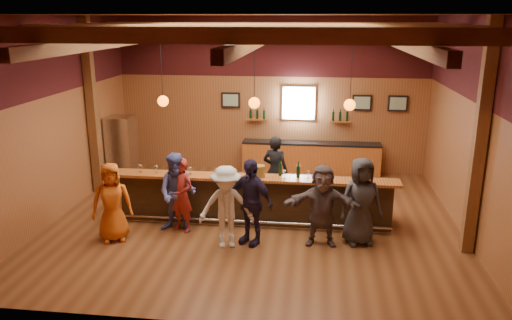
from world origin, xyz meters
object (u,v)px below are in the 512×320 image
object	(u,v)px
customer_dark	(361,201)
ice_bucket	(260,171)
customer_denim	(178,193)
customer_navy	(250,202)
customer_white	(226,207)
stainless_fridge	(122,148)
customer_orange	(112,202)
bar_counter	(256,197)
bartender	(275,171)
customer_redvest	(182,195)
bottle_a	(280,169)
customer_brown	(322,205)
back_bar_cabinet	(311,158)

from	to	relation	value
customer_dark	ice_bucket	world-z (taller)	customer_dark
customer_denim	customer_navy	distance (m)	1.65
customer_denim	customer_white	distance (m)	1.30
stainless_fridge	customer_orange	distance (m)	4.16
bar_counter	bartender	distance (m)	1.02
customer_redvest	ice_bucket	bearing A→B (deg)	43.29
customer_navy	bottle_a	bearing A→B (deg)	93.72
stainless_fridge	customer_brown	xyz separation A→B (m)	(5.59, -3.63, -0.06)
customer_dark	bar_counter	bearing A→B (deg)	139.07
customer_brown	bartender	bearing A→B (deg)	117.06
customer_white	customer_dark	size ratio (longest dim) A/B	0.94
bar_counter	bartender	world-z (taller)	bartender
customer_navy	customer_dark	size ratio (longest dim) A/B	0.99
customer_dark	customer_white	bearing A→B (deg)	173.99
back_bar_cabinet	bartender	world-z (taller)	bartender
bartender	bar_counter	bearing A→B (deg)	85.21
customer_navy	customer_brown	bearing A→B (deg)	32.81
bar_counter	bartender	size ratio (longest dim) A/B	3.60
customer_brown	customer_denim	bearing A→B (deg)	173.54
customer_redvest	bartender	size ratio (longest dim) A/B	0.92
back_bar_cabinet	ice_bucket	world-z (taller)	ice_bucket
customer_orange	customer_dark	distance (m)	5.04
bar_counter	bottle_a	world-z (taller)	bottle_a
customer_white	customer_navy	distance (m)	0.50
customer_orange	customer_denim	size ratio (longest dim) A/B	0.95
bar_counter	customer_white	size ratio (longest dim) A/B	3.73
customer_brown	ice_bucket	size ratio (longest dim) A/B	6.52
customer_denim	bartender	distance (m)	2.63
back_bar_cabinet	customer_navy	distance (m)	5.02
bartender	stainless_fridge	bearing A→B (deg)	-1.74
customer_brown	stainless_fridge	bearing A→B (deg)	145.76
ice_bucket	customer_orange	bearing A→B (deg)	-158.32
customer_dark	bottle_a	distance (m)	1.92
stainless_fridge	customer_orange	xyz separation A→B (m)	(1.34, -3.94, -0.07)
bar_counter	customer_navy	size ratio (longest dim) A/B	3.52
stainless_fridge	bottle_a	xyz separation A→B (m)	(4.68, -2.62, 0.35)
customer_dark	bartender	distance (m)	2.68
customer_brown	customer_redvest	bearing A→B (deg)	172.71
customer_redvest	bartender	bearing A→B (deg)	68.45
back_bar_cabinet	bottle_a	xyz separation A→B (m)	(-0.62, -3.74, 0.77)
stainless_fridge	customer_white	size ratio (longest dim) A/B	1.07
customer_dark	stainless_fridge	bearing A→B (deg)	134.99
customer_redvest	customer_navy	size ratio (longest dim) A/B	0.90
customer_dark	customer_navy	bearing A→B (deg)	170.65
customer_redvest	bartender	distance (m)	2.55
bartender	customer_denim	bearing A→B (deg)	60.50
stainless_fridge	bottle_a	bearing A→B (deg)	-29.27
bottle_a	ice_bucket	bearing A→B (deg)	-159.24
customer_dark	ice_bucket	xyz separation A→B (m)	(-2.12, 0.69, 0.34)
bar_counter	customer_denim	xyz separation A→B (m)	(-1.56, -0.91, 0.35)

